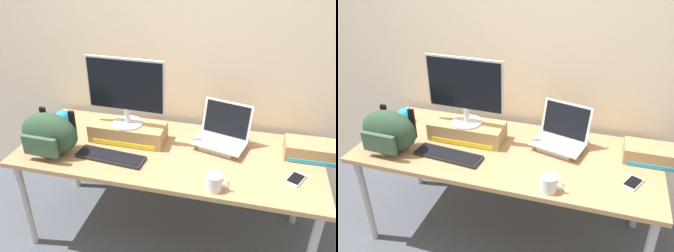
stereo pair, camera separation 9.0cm
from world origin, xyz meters
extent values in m
plane|color=#474C56|center=(0.00, 0.00, 0.00)|extent=(20.00, 20.00, 0.00)
cube|color=beige|center=(0.00, 0.49, 1.30)|extent=(7.00, 0.10, 2.60)
cube|color=#A87F56|center=(0.00, 0.00, 0.70)|extent=(1.92, 0.78, 0.03)
cylinder|color=#B2B2B7|center=(-0.90, -0.33, 0.34)|extent=(0.05, 0.05, 0.68)
cylinder|color=#B2B2B7|center=(-0.90, 0.33, 0.34)|extent=(0.05, 0.05, 0.68)
cylinder|color=#B2B2B7|center=(0.90, 0.33, 0.34)|extent=(0.05, 0.05, 0.68)
cube|color=#A88456|center=(-0.29, 0.07, 0.77)|extent=(0.50, 0.20, 0.12)
cube|color=yellow|center=(-0.29, -0.04, 0.73)|extent=(0.43, 0.00, 0.03)
cylinder|color=silver|center=(-0.29, 0.07, 0.84)|extent=(0.20, 0.20, 0.01)
cylinder|color=silver|center=(-0.29, 0.07, 0.90)|extent=(0.04, 0.04, 0.10)
cube|color=silver|center=(-0.29, 0.07, 1.11)|extent=(0.52, 0.03, 0.35)
cube|color=black|center=(-0.29, 0.06, 1.11)|extent=(0.49, 0.02, 0.33)
cube|color=#ADADB2|center=(0.32, 0.12, 0.73)|extent=(0.26, 0.25, 0.04)
cube|color=silver|center=(0.32, 0.12, 0.76)|extent=(0.37, 0.31, 0.01)
cube|color=#B7B7BC|center=(0.33, 0.14, 0.77)|extent=(0.31, 0.20, 0.00)
cube|color=silver|center=(0.34, 0.21, 0.88)|extent=(0.33, 0.14, 0.23)
cube|color=black|center=(0.34, 0.20, 0.88)|extent=(0.30, 0.12, 0.21)
cube|color=black|center=(-0.32, -0.17, 0.72)|extent=(0.44, 0.17, 0.02)
cube|color=black|center=(-0.32, -0.17, 0.73)|extent=(0.42, 0.15, 0.00)
ellipsoid|color=#28422D|center=(-0.71, -0.20, 0.85)|extent=(0.38, 0.20, 0.28)
cube|color=#38513D|center=(-0.71, -0.31, 0.82)|extent=(0.23, 0.04, 0.12)
cube|color=black|center=(-0.81, -0.09, 0.86)|extent=(0.04, 0.02, 0.21)
cube|color=black|center=(-0.60, -0.10, 0.86)|extent=(0.04, 0.02, 0.21)
cylinder|color=silver|center=(0.34, -0.32, 0.76)|extent=(0.09, 0.09, 0.10)
torus|color=silver|center=(0.40, -0.32, 0.77)|extent=(0.06, 0.01, 0.06)
cube|color=silver|center=(0.78, -0.12, 0.72)|extent=(0.13, 0.16, 0.01)
cube|color=black|center=(0.78, -0.12, 0.72)|extent=(0.11, 0.13, 0.00)
sphere|color=#2393CC|center=(-0.83, 0.16, 0.77)|extent=(0.11, 0.11, 0.11)
sphere|color=black|center=(-0.85, 0.12, 0.78)|extent=(0.02, 0.02, 0.02)
sphere|color=black|center=(-0.81, 0.12, 0.78)|extent=(0.02, 0.02, 0.02)
cube|color=#9E7A51|center=(0.88, 0.15, 0.76)|extent=(0.32, 0.18, 0.10)
cube|color=#2899BC|center=(0.88, 0.06, 0.73)|extent=(0.27, 0.00, 0.02)
camera|label=1|loc=(0.46, -1.83, 1.93)|focal=37.19mm
camera|label=2|loc=(0.55, -1.81, 1.93)|focal=37.19mm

